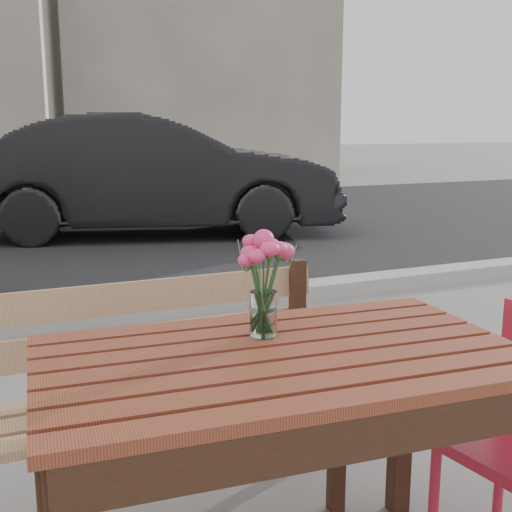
{
  "coord_description": "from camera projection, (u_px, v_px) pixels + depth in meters",
  "views": [
    {
      "loc": [
        -0.45,
        -1.28,
        1.32
      ],
      "look_at": [
        0.24,
        0.3,
        0.97
      ],
      "focal_mm": 45.0,
      "sensor_mm": 36.0,
      "label": 1
    }
  ],
  "objects": [
    {
      "name": "main_table",
      "position": [
        281.0,
        397.0,
        1.66
      ],
      "size": [
        1.28,
        0.81,
        0.76
      ],
      "rotation": [
        0.0,
        0.0,
        -0.08
      ],
      "color": "maroon",
      "rests_on": "ground"
    },
    {
      "name": "main_bench",
      "position": [
        137.0,
        373.0,
        2.12
      ],
      "size": [
        1.38,
        0.43,
        0.86
      ],
      "rotation": [
        0.0,
        0.0,
        -0.01
      ],
      "color": "#9D7751",
      "rests_on": "ground"
    },
    {
      "name": "street",
      "position": [
        32.0,
        264.0,
        6.12
      ],
      "size": [
        30.0,
        8.12,
        0.12
      ],
      "color": "black",
      "rests_on": "ground"
    },
    {
      "name": "main_vase",
      "position": [
        264.0,
        270.0,
        1.72
      ],
      "size": [
        0.16,
        0.16,
        0.29
      ],
      "color": "white",
      "rests_on": "main_table"
    },
    {
      "name": "parked_car",
      "position": [
        154.0,
        175.0,
        7.84
      ],
      "size": [
        4.71,
        2.74,
        1.47
      ],
      "primitive_type": "imported",
      "rotation": [
        0.0,
        0.0,
        1.29
      ],
      "color": "black",
      "rests_on": "ground"
    }
  ]
}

